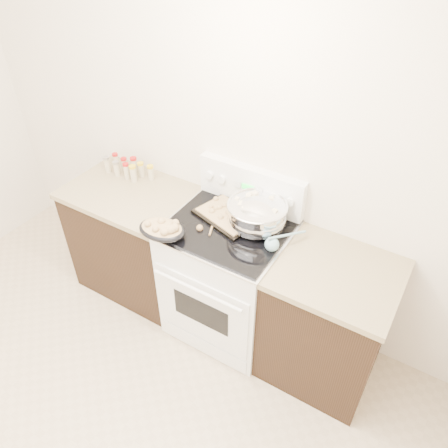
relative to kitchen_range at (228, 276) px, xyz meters
The scene contains 9 objects.
counter_left 0.83m from the kitchen_range, behind, with size 0.93×0.67×0.92m.
counter_right 0.73m from the kitchen_range, ahead, with size 0.73×0.67×0.92m.
kitchen_range is the anchor object (origin of this frame).
mixing_bowl 0.57m from the kitchen_range, 32.34° to the left, with size 0.41×0.41×0.22m.
roasting_pan 0.65m from the kitchen_range, 136.78° to the right, with size 0.33×0.25×0.12m.
baking_sheet 0.48m from the kitchen_range, 126.58° to the left, with size 0.48×0.39×0.06m.
wooden_spoon 0.49m from the kitchen_range, 146.37° to the right, with size 0.12×0.26×0.04m.
blue_ladle 0.59m from the kitchen_range, ahead, with size 0.17×0.27×0.11m.
spice_jars 1.10m from the kitchen_range, behind, with size 0.39×0.15×0.13m.
Camera 1 is at (1.45, -0.44, 2.70)m, focal length 35.00 mm.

